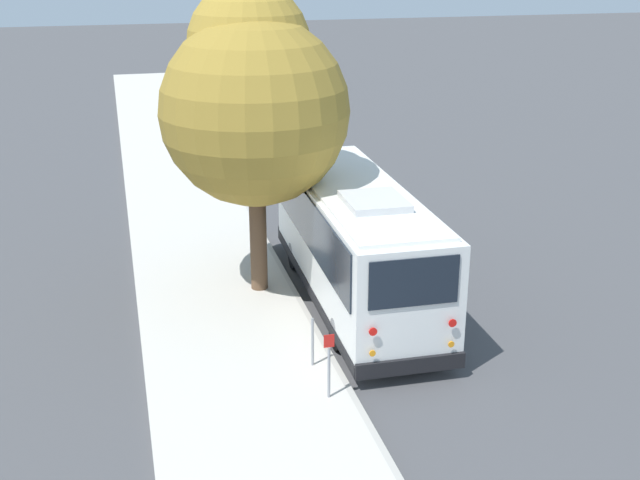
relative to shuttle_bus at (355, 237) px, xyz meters
The scene contains 9 objects.
ground_plane 2.04m from the shuttle_bus, 22.55° to the right, with size 160.00×160.00×0.00m, color #474749.
sidewalk_slab 4.09m from the shuttle_bus, 76.32° to the left, with size 80.00×4.10×0.15m, color beige.
curb_strip 2.44m from the shuttle_bus, 59.41° to the left, with size 80.00×0.14×0.15m, color #AAA69D.
shuttle_bus is the anchor object (origin of this frame).
parked_sedan_black 12.75m from the shuttle_bus, ahead, with size 4.67×1.88×1.27m.
parked_sedan_white 19.50m from the shuttle_bus, ahead, with size 4.41×1.92×1.28m.
street_tree 4.43m from the shuttle_bus, 61.30° to the left, with size 4.83×4.83×8.00m.
sign_post_near 5.22m from the shuttle_bus, 157.25° to the left, with size 0.06×0.22×1.44m.
sign_post_far 4.04m from the shuttle_bus, 149.32° to the left, with size 0.06×0.06×1.15m.
Camera 1 is at (-19.55, 6.14, 8.99)m, focal length 45.00 mm.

